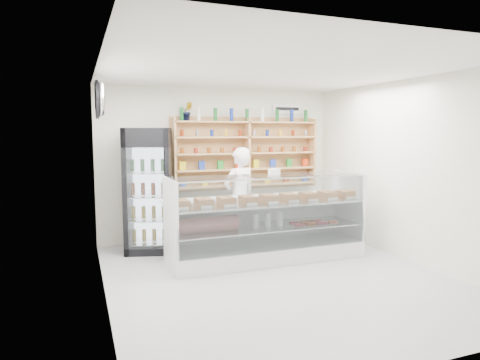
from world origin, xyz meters
name	(u,v)px	position (x,y,z in m)	size (l,w,h in m)	color
room	(277,176)	(0.00, 0.00, 1.40)	(5.00, 5.00, 5.00)	#9C9BA0
display_counter	(266,236)	(0.21, 0.82, 0.36)	(3.07, 0.92, 1.34)	white
shop_worker	(239,198)	(0.07, 1.62, 0.87)	(0.63, 0.42, 1.74)	white
drinks_cooler	(149,190)	(-1.42, 1.96, 1.04)	(0.91, 0.90, 2.06)	black
wall_shelving	(247,153)	(0.50, 2.34, 1.59)	(2.84, 0.28, 1.33)	tan
potted_plant	(187,111)	(-0.65, 2.34, 2.36)	(0.18, 0.15, 0.33)	#1E6626
security_mirror	(101,99)	(-2.17, 1.20, 2.45)	(0.15, 0.50, 0.50)	silver
wall_sign	(287,109)	(1.40, 2.47, 2.45)	(0.62, 0.03, 0.20)	white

